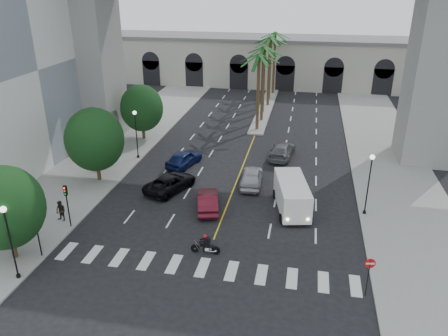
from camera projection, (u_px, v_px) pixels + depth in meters
The scene contains 29 objects.
ground at pixel (208, 255), 30.79m from camera, with size 140.00×140.00×0.00m, color black.
sidewalk_left at pixel (103, 159), 46.90m from camera, with size 8.00×100.00×0.15m, color gray.
sidewalk_right at pixel (396, 182), 41.61m from camera, with size 8.00×100.00×0.15m, color gray.
median at pixel (265, 109), 64.94m from camera, with size 2.00×24.00×0.20m, color gray.
pier_building at pixel (276, 61), 78.58m from camera, with size 71.00×10.50×8.50m.
palm_a at pixel (259, 58), 52.36m from camera, with size 3.20×3.20×10.30m.
palm_b at pixel (264, 51), 55.83m from camera, with size 3.20×3.20×10.60m.
palm_c at pixel (265, 50), 59.66m from camera, with size 3.20×3.20×10.10m.
palm_d at pixel (270, 41), 62.91m from camera, with size 3.20×3.20×10.90m.
palm_e at pixel (271, 41), 66.73m from camera, with size 3.20×3.20×10.40m.
palm_f at pixel (275, 36), 70.17m from camera, with size 3.20×3.20×10.70m.
street_tree_near at pixel (5, 208), 28.78m from camera, with size 5.20×5.20×6.89m.
street_tree_mid at pixel (95, 140), 40.40m from camera, with size 5.44×5.44×7.21m.
street_tree_far at pixel (142, 108), 51.32m from camera, with size 5.04×5.04×6.68m.
lamp_post_left_near at pixel (9, 237), 27.02m from camera, with size 0.40×0.40×5.35m.
lamp_post_left_far at pixel (136, 130), 45.91m from camera, with size 0.40×0.40×5.35m.
lamp_post_right at pixel (369, 180), 34.69m from camera, with size 0.40×0.40×5.35m.
traffic_signal_near at pixel (36, 226), 29.53m from camera, with size 0.25×0.18×3.65m.
traffic_signal_far at pixel (67, 199), 33.13m from camera, with size 0.25×0.18×3.65m.
motorcycle_rider at pixel (206, 245), 30.69m from camera, with size 2.13×0.58×1.54m.
car_a at pixel (252, 177), 40.88m from camera, with size 2.02×5.01×1.71m, color #B0AFB4.
car_b at pixel (208, 201), 36.63m from camera, with size 1.66×4.77×1.57m, color #52101D.
car_c at pixel (171, 183), 39.91m from camera, with size 2.52×5.46×1.52m, color black.
car_d at pixel (282, 150), 47.27m from camera, with size 2.26×5.56×1.61m, color slate.
car_e at pixel (184, 158), 45.13m from camera, with size 1.96×4.86×1.66m, color #101A4A.
cargo_van at pixel (292, 195), 36.17m from camera, with size 3.49×6.44×2.60m.
pedestrian_a at pixel (35, 201), 36.27m from camera, with size 0.56×0.37×1.54m, color black.
pedestrian_b at pixel (61, 211), 34.53m from camera, with size 0.83×0.65×1.71m, color black.
do_not_enter_sign at pixel (369, 269), 26.05m from camera, with size 0.66×0.14×2.71m.
Camera 1 is at (6.10, -25.08, 17.91)m, focal length 35.00 mm.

